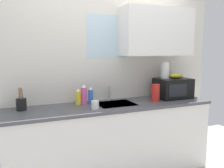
# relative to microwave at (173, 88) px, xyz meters

# --- Properties ---
(kitchen_wall_assembly) EXTENTS (3.29, 0.42, 2.50)m
(kitchen_wall_assembly) POSITION_rel_microwave_xyz_m (-0.79, 0.26, 0.32)
(kitchen_wall_assembly) COLOR silver
(kitchen_wall_assembly) RESTS_ON ground
(counter_unit) EXTENTS (2.52, 0.63, 0.90)m
(counter_unit) POSITION_rel_microwave_xyz_m (-0.92, -0.05, -0.58)
(counter_unit) COLOR white
(counter_unit) RESTS_ON ground
(sink_faucet) EXTENTS (0.03, 0.03, 0.18)m
(sink_faucet) POSITION_rel_microwave_xyz_m (-0.87, 0.19, -0.04)
(sink_faucet) COLOR #B2B5BA
(sink_faucet) RESTS_ON counter_unit
(microwave) EXTENTS (0.46, 0.35, 0.27)m
(microwave) POSITION_rel_microwave_xyz_m (0.00, 0.00, 0.00)
(microwave) COLOR black
(microwave) RESTS_ON counter_unit
(banana_bunch) EXTENTS (0.20, 0.11, 0.07)m
(banana_bunch) POSITION_rel_microwave_xyz_m (0.05, 0.00, 0.17)
(banana_bunch) COLOR gold
(banana_bunch) RESTS_ON microwave
(paper_towel_roll) EXTENTS (0.11, 0.11, 0.22)m
(paper_towel_roll) POSITION_rel_microwave_xyz_m (-0.10, 0.05, 0.24)
(paper_towel_roll) COLOR white
(paper_towel_roll) RESTS_ON microwave
(dish_soap_bottle_blue) EXTENTS (0.06, 0.06, 0.21)m
(dish_soap_bottle_blue) POSITION_rel_microwave_xyz_m (-1.15, 0.10, -0.04)
(dish_soap_bottle_blue) COLOR blue
(dish_soap_bottle_blue) RESTS_ON counter_unit
(dish_soap_bottle_pink) EXTENTS (0.07, 0.07, 0.24)m
(dish_soap_bottle_pink) POSITION_rel_microwave_xyz_m (-1.23, 0.10, -0.02)
(dish_soap_bottle_pink) COLOR #E55999
(dish_soap_bottle_pink) RESTS_ON counter_unit
(dish_soap_bottle_yellow) EXTENTS (0.07, 0.07, 0.20)m
(dish_soap_bottle_yellow) POSITION_rel_microwave_xyz_m (-1.30, 0.11, -0.04)
(dish_soap_bottle_yellow) COLOR yellow
(dish_soap_bottle_yellow) RESTS_ON counter_unit
(cereal_canister) EXTENTS (0.10, 0.10, 0.22)m
(cereal_canister) POSITION_rel_microwave_xyz_m (-0.34, -0.10, -0.02)
(cereal_canister) COLOR red
(cereal_canister) RESTS_ON counter_unit
(mug_white) EXTENTS (0.08, 0.08, 0.09)m
(mug_white) POSITION_rel_microwave_xyz_m (-1.19, -0.19, -0.09)
(mug_white) COLOR white
(mug_white) RESTS_ON counter_unit
(utensil_crock) EXTENTS (0.11, 0.11, 0.25)m
(utensil_crock) POSITION_rel_microwave_xyz_m (-1.95, 0.07, -0.07)
(utensil_crock) COLOR black
(utensil_crock) RESTS_ON counter_unit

